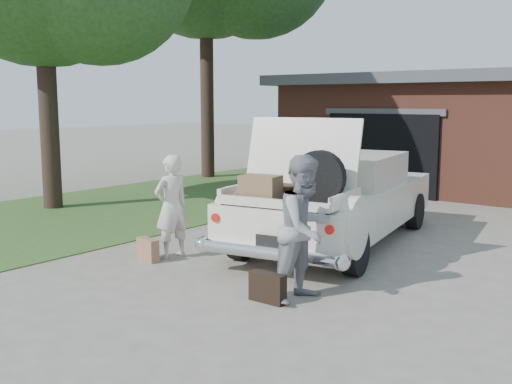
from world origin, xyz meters
The scene contains 7 objects.
ground centered at (0.00, 0.00, 0.00)m, with size 90.00×90.00×0.00m, color gray.
grass_strip centered at (-5.50, 3.00, 0.01)m, with size 6.00×16.00×0.02m, color #2D4C1E.
sedan centered at (0.44, 2.37, 0.82)m, with size 3.11×5.88×2.28m.
woman_left centered at (-1.14, -0.17, 0.85)m, with size 0.62×0.40×1.69m, color beige.
woman_right centered at (1.73, -0.58, 0.94)m, with size 0.91×0.71×1.88m, color gray.
suitcase_left centered at (-1.30, -0.55, 0.18)m, with size 0.47×0.15×0.36m, color #9E6D50.
suitcase_right centered at (1.42, -0.96, 0.19)m, with size 0.49×0.16×0.38m, color black.
Camera 1 is at (5.85, -6.80, 2.54)m, focal length 42.00 mm.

